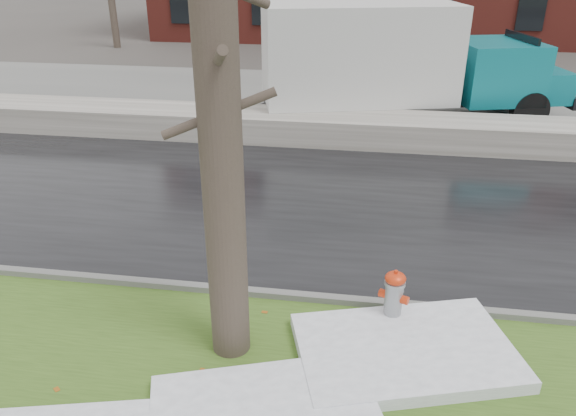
# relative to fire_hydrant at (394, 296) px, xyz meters

# --- Properties ---
(ground) EXTENTS (120.00, 120.00, 0.00)m
(ground) POSITION_rel_fire_hydrant_xyz_m (-1.73, -0.61, -0.51)
(ground) COLOR #47423D
(ground) RESTS_ON ground
(verge) EXTENTS (60.00, 4.50, 0.04)m
(verge) POSITION_rel_fire_hydrant_xyz_m (-1.73, -1.86, -0.49)
(verge) COLOR #334D19
(verge) RESTS_ON ground
(road) EXTENTS (60.00, 7.00, 0.03)m
(road) POSITION_rel_fire_hydrant_xyz_m (-1.73, 3.89, -0.50)
(road) COLOR black
(road) RESTS_ON ground
(parking_lot) EXTENTS (60.00, 9.00, 0.03)m
(parking_lot) POSITION_rel_fire_hydrant_xyz_m (-1.73, 12.39, -0.50)
(parking_lot) COLOR slate
(parking_lot) RESTS_ON ground
(curb) EXTENTS (60.00, 0.15, 0.14)m
(curb) POSITION_rel_fire_hydrant_xyz_m (-1.73, 0.39, -0.44)
(curb) COLOR slate
(curb) RESTS_ON ground
(snowbank) EXTENTS (60.00, 1.60, 0.75)m
(snowbank) POSITION_rel_fire_hydrant_xyz_m (-1.73, 8.09, -0.14)
(snowbank) COLOR #B7B0A8
(snowbank) RESTS_ON ground
(fire_hydrant) EXTENTS (0.44, 0.42, 0.89)m
(fire_hydrant) POSITION_rel_fire_hydrant_xyz_m (0.00, 0.00, 0.00)
(fire_hydrant) COLOR gray
(fire_hydrant) RESTS_ON verge
(tree) EXTENTS (1.29, 1.50, 6.33)m
(tree) POSITION_rel_fire_hydrant_xyz_m (-2.16, -0.85, 2.71)
(tree) COLOR brown
(tree) RESTS_ON verge
(box_truck) EXTENTS (10.49, 4.61, 3.48)m
(box_truck) POSITION_rel_fire_hydrant_xyz_m (0.11, 10.12, 1.32)
(box_truck) COLOR black
(box_truck) RESTS_ON ground
(worker) EXTENTS (0.74, 0.51, 1.94)m
(worker) POSITION_rel_fire_hydrant_xyz_m (-3.03, 8.69, 1.21)
(worker) COLOR black
(worker) RESTS_ON snowbank
(snow_patch_side) EXTENTS (3.20, 2.54, 0.18)m
(snow_patch_side) POSITION_rel_fire_hydrant_xyz_m (0.17, -0.71, -0.38)
(snow_patch_side) COLOR white
(snow_patch_side) RESTS_ON verge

